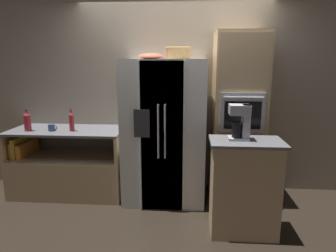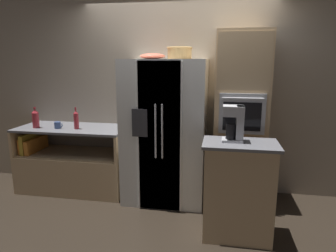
{
  "view_description": "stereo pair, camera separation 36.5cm",
  "coord_description": "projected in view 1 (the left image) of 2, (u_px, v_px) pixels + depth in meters",
  "views": [
    {
      "loc": [
        0.21,
        -3.62,
        1.75
      ],
      "look_at": [
        -0.05,
        -0.06,
        0.98
      ],
      "focal_mm": 32.0,
      "sensor_mm": 36.0,
      "label": 1
    },
    {
      "loc": [
        0.58,
        -3.58,
        1.75
      ],
      "look_at": [
        -0.05,
        -0.06,
        0.98
      ],
      "focal_mm": 32.0,
      "sensor_mm": 36.0,
      "label": 2
    }
  ],
  "objects": [
    {
      "name": "ground_plane",
      "position": [
        172.0,
        198.0,
        3.92
      ],
      "size": [
        20.0,
        20.0,
        0.0
      ],
      "primitive_type": "plane",
      "color": "black"
    },
    {
      "name": "wall_back",
      "position": [
        174.0,
        88.0,
        4.05
      ],
      "size": [
        12.0,
        0.06,
        2.8
      ],
      "color": "tan",
      "rests_on": "ground_plane"
    },
    {
      "name": "counter_left",
      "position": [
        69.0,
        170.0,
        4.02
      ],
      "size": [
        1.47,
        0.67,
        0.88
      ],
      "color": "tan",
      "rests_on": "ground_plane"
    },
    {
      "name": "refrigerator",
      "position": [
        165.0,
        131.0,
        3.76
      ],
      "size": [
        1.0,
        0.8,
        1.78
      ],
      "color": "silver",
      "rests_on": "ground_plane"
    },
    {
      "name": "wall_oven",
      "position": [
        238.0,
        118.0,
        3.73
      ],
      "size": [
        0.61,
        0.67,
        2.1
      ],
      "color": "tan",
      "rests_on": "ground_plane"
    },
    {
      "name": "island_counter",
      "position": [
        244.0,
        187.0,
        3.04
      ],
      "size": [
        0.72,
        0.45,
        0.99
      ],
      "color": "tan",
      "rests_on": "ground_plane"
    },
    {
      "name": "wicker_basket",
      "position": [
        178.0,
        53.0,
        3.64
      ],
      "size": [
        0.31,
        0.31,
        0.15
      ],
      "color": "tan",
      "rests_on": "refrigerator"
    },
    {
      "name": "fruit_bowl",
      "position": [
        151.0,
        56.0,
        3.62
      ],
      "size": [
        0.31,
        0.31,
        0.07
      ],
      "color": "#DB664C",
      "rests_on": "refrigerator"
    },
    {
      "name": "bottle_tall",
      "position": [
        27.0,
        121.0,
        3.8
      ],
      "size": [
        0.09,
        0.09,
        0.28
      ],
      "color": "maroon",
      "rests_on": "counter_left"
    },
    {
      "name": "bottle_short",
      "position": [
        72.0,
        121.0,
        3.79
      ],
      "size": [
        0.06,
        0.06,
        0.29
      ],
      "color": "maroon",
      "rests_on": "counter_left"
    },
    {
      "name": "mug",
      "position": [
        52.0,
        128.0,
        3.81
      ],
      "size": [
        0.12,
        0.08,
        0.09
      ],
      "color": "#384C7A",
      "rests_on": "counter_left"
    },
    {
      "name": "coffee_maker",
      "position": [
        241.0,
        120.0,
        2.94
      ],
      "size": [
        0.2,
        0.17,
        0.35
      ],
      "color": "#B2B2B7",
      "rests_on": "island_counter"
    }
  ]
}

